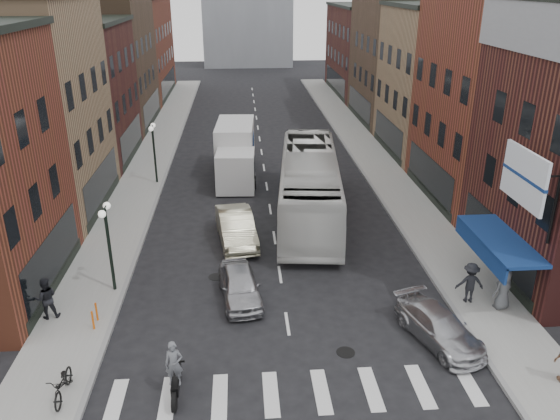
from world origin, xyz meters
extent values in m
plane|color=black|center=(0.00, 0.00, 0.00)|extent=(160.00, 160.00, 0.00)
cube|color=gray|center=(-8.50, 22.00, 0.07)|extent=(3.00, 74.00, 0.15)
cube|color=gray|center=(8.50, 22.00, 0.07)|extent=(3.00, 74.00, 0.15)
cube|color=gray|center=(-7.00, 22.00, 0.00)|extent=(0.20, 74.00, 0.16)
cube|color=gray|center=(7.00, 22.00, 0.00)|extent=(0.20, 74.00, 0.16)
cube|color=silver|center=(0.00, -3.00, 0.00)|extent=(12.00, 2.20, 0.01)
cube|color=black|center=(-10.02, 4.50, 1.60)|extent=(0.08, 7.20, 2.20)
cube|color=#9A7755|center=(-15.00, 14.00, 6.00)|extent=(10.00, 10.00, 12.00)
cube|color=black|center=(-10.02, 14.00, 1.60)|extent=(0.08, 8.00, 2.20)
cube|color=#401817|center=(-15.00, 24.00, 5.00)|extent=(10.00, 10.00, 10.00)
cube|color=black|center=(-10.02, 24.00, 1.60)|extent=(0.08, 8.00, 2.20)
cube|color=black|center=(-15.00, 24.00, 10.15)|extent=(10.30, 10.20, 0.30)
cube|color=#4A3725|center=(-15.00, 35.00, 6.50)|extent=(10.00, 12.00, 13.00)
cube|color=black|center=(-10.02, 35.00, 1.60)|extent=(0.08, 9.60, 2.20)
cube|color=brown|center=(-15.00, 49.00, 5.50)|extent=(10.00, 16.00, 11.00)
cube|color=black|center=(-10.02, 49.00, 1.60)|extent=(0.08, 12.80, 2.20)
cube|color=black|center=(10.02, 4.50, 1.60)|extent=(0.08, 7.20, 2.20)
cube|color=brown|center=(15.00, 14.00, 7.00)|extent=(10.00, 10.00, 14.00)
cube|color=black|center=(10.02, 14.00, 1.60)|extent=(0.08, 8.00, 2.20)
cube|color=#9A7755|center=(15.00, 24.00, 5.50)|extent=(10.00, 10.00, 11.00)
cube|color=black|center=(10.02, 24.00, 1.60)|extent=(0.08, 8.00, 2.20)
cube|color=black|center=(15.00, 24.00, 11.15)|extent=(10.30, 10.20, 0.30)
cube|color=#4A3725|center=(15.00, 35.00, 6.00)|extent=(10.00, 12.00, 12.00)
cube|color=black|center=(10.02, 35.00, 1.60)|extent=(0.08, 9.60, 2.20)
cube|color=#401817|center=(15.00, 49.00, 5.00)|extent=(10.00, 16.00, 10.00)
cube|color=black|center=(10.02, 49.00, 1.60)|extent=(0.08, 12.80, 2.20)
cube|color=black|center=(15.00, 49.00, 10.15)|extent=(10.30, 16.20, 0.30)
cube|color=navy|center=(9.10, 2.50, 2.70)|extent=(1.80, 5.00, 0.15)
cube|color=navy|center=(8.25, 2.50, 2.35)|extent=(0.10, 5.00, 0.70)
cylinder|color=black|center=(9.90, 0.50, 5.00)|extent=(0.12, 0.12, 3.00)
cylinder|color=black|center=(9.20, 0.50, 6.20)|extent=(1.40, 0.08, 0.08)
cube|color=silver|center=(8.50, 0.50, 6.20)|extent=(0.12, 3.00, 2.00)
cylinder|color=black|center=(-7.40, 4.00, 2.00)|extent=(0.14, 0.14, 4.00)
cylinder|color=black|center=(-7.40, 4.00, 4.00)|extent=(0.06, 0.90, 0.06)
sphere|color=white|center=(-7.40, 3.55, 3.95)|extent=(0.32, 0.32, 0.32)
sphere|color=white|center=(-7.40, 4.45, 3.95)|extent=(0.32, 0.32, 0.32)
cylinder|color=black|center=(-7.40, 18.00, 2.00)|extent=(0.14, 0.14, 4.00)
cylinder|color=black|center=(-7.40, 18.00, 4.00)|extent=(0.06, 0.90, 0.06)
sphere|color=white|center=(-7.40, 17.55, 3.95)|extent=(0.32, 0.32, 0.32)
sphere|color=white|center=(-7.40, 18.45, 3.95)|extent=(0.32, 0.32, 0.32)
cylinder|color=#D8590C|center=(-7.60, 1.00, 0.55)|extent=(0.08, 0.08, 0.80)
cylinder|color=#D8590C|center=(-7.60, 1.60, 0.55)|extent=(0.08, 0.08, 0.80)
cube|color=silver|center=(-2.04, 16.31, 1.37)|extent=(2.58, 2.77, 2.53)
cube|color=black|center=(-2.04, 16.31, 1.62)|extent=(2.55, 1.56, 1.12)
cube|color=silver|center=(-2.04, 20.17, 2.13)|extent=(2.83, 5.41, 2.94)
cube|color=navy|center=(-2.04, 20.17, 2.13)|extent=(2.69, 2.17, 1.22)
cube|color=black|center=(-2.04, 19.96, 0.46)|extent=(2.60, 6.70, 0.35)
cylinder|color=black|center=(-3.21, 16.52, 0.46)|extent=(0.28, 0.91, 0.91)
cylinder|color=black|center=(-0.87, 16.52, 0.46)|extent=(0.28, 0.91, 0.91)
cylinder|color=black|center=(-3.21, 19.96, 0.46)|extent=(0.28, 0.91, 0.91)
cylinder|color=black|center=(-0.87, 19.96, 0.46)|extent=(0.28, 0.91, 0.91)
cylinder|color=black|center=(-3.21, 21.99, 0.46)|extent=(0.28, 0.91, 0.91)
cylinder|color=black|center=(-0.87, 21.99, 0.46)|extent=(0.28, 0.91, 0.91)
cylinder|color=black|center=(-4.02, -2.05, 0.32)|extent=(0.14, 0.64, 0.64)
cylinder|color=black|center=(-4.02, -3.50, 0.32)|extent=(0.14, 0.64, 0.64)
cube|color=black|center=(-4.02, -2.78, 0.53)|extent=(0.25, 1.16, 0.34)
cube|color=black|center=(-4.02, -2.24, 0.92)|extent=(0.53, 0.06, 0.06)
imported|color=slate|center=(-4.02, -2.87, 1.33)|extent=(0.59, 0.39, 1.60)
imported|color=silver|center=(2.21, 11.87, 1.90)|extent=(4.65, 13.87, 3.79)
imported|color=#A7A7AB|center=(-1.88, 3.00, 0.68)|extent=(2.14, 4.19, 1.36)
imported|color=beige|center=(-2.03, 8.72, 0.82)|extent=(2.39, 5.18, 1.64)
imported|color=#B5B6BA|center=(5.65, -0.55, 0.61)|extent=(2.97, 4.56, 1.23)
imported|color=black|center=(-7.65, -2.75, 0.64)|extent=(0.70, 1.88, 0.98)
imported|color=black|center=(-9.60, 1.97, 1.03)|extent=(0.96, 0.71, 1.77)
imported|color=black|center=(7.78, 1.88, 1.05)|extent=(1.21, 0.68, 1.79)
imported|color=#4F5256|center=(8.94, 1.27, 1.05)|extent=(1.02, 0.84, 1.79)
camera|label=1|loc=(-1.67, -17.38, 12.71)|focal=35.00mm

